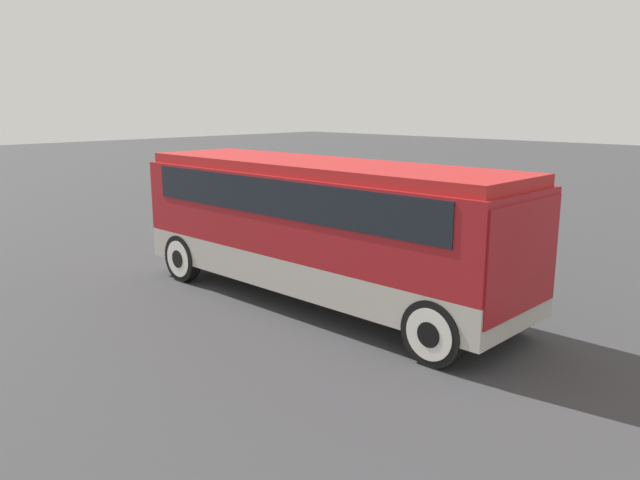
# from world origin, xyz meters

# --- Properties ---
(ground_plane) EXTENTS (120.00, 120.00, 0.00)m
(ground_plane) POSITION_xyz_m (0.00, 0.00, 0.00)
(ground_plane) COLOR #38383A
(tour_bus) EXTENTS (9.17, 2.59, 3.02)m
(tour_bus) POSITION_xyz_m (0.10, 0.00, 1.83)
(tour_bus) COLOR #B7B2A8
(tour_bus) RESTS_ON ground_plane
(parked_car_near) EXTENTS (4.31, 1.89, 1.41)m
(parked_car_near) POSITION_xyz_m (-2.90, 8.21, 0.70)
(parked_car_near) COLOR #2D5638
(parked_car_near) RESTS_ON ground_plane
(parked_car_mid) EXTENTS (4.57, 1.91, 1.45)m
(parked_car_mid) POSITION_xyz_m (-3.26, 5.78, 0.73)
(parked_car_mid) COLOR black
(parked_car_mid) RESTS_ON ground_plane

